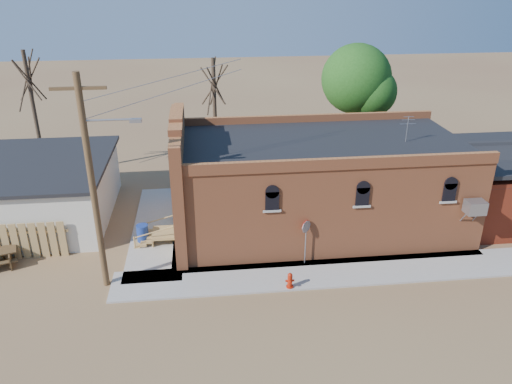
{
  "coord_description": "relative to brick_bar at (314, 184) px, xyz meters",
  "views": [
    {
      "loc": [
        -3.89,
        -17.2,
        12.32
      ],
      "look_at": [
        -1.38,
        4.73,
        2.4
      ],
      "focal_mm": 35.0,
      "sensor_mm": 36.0,
      "label": 1
    }
  ],
  "objects": [
    {
      "name": "sidewalk_west",
      "position": [
        -7.94,
        0.51,
        -2.3
      ],
      "size": [
        2.6,
        10.0,
        0.08
      ],
      "primitive_type": "cube",
      "color": "#9E9991",
      "rests_on": "ground"
    },
    {
      "name": "tree_leafy",
      "position": [
        4.36,
        8.01,
        3.59
      ],
      "size": [
        4.4,
        4.4,
        8.15
      ],
      "color": "#423326",
      "rests_on": "ground"
    },
    {
      "name": "stop_sign",
      "position": [
        -1.13,
        -3.69,
        -0.6
      ],
      "size": [
        0.46,
        0.44,
        2.16
      ],
      "rotation": [
        0.0,
        0.0,
        0.31
      ],
      "color": "gray",
      "rests_on": "sidewalk_south"
    },
    {
      "name": "brick_bar",
      "position": [
        0.0,
        0.0,
        0.0
      ],
      "size": [
        16.4,
        7.97,
        6.3
      ],
      "color": "#C6683C",
      "rests_on": "ground"
    },
    {
      "name": "utility_pole",
      "position": [
        -9.79,
        -4.29,
        2.43
      ],
      "size": [
        3.12,
        0.26,
        9.0
      ],
      "color": "#432F1B",
      "rests_on": "ground"
    },
    {
      "name": "tree_bare_near",
      "position": [
        -4.64,
        7.51,
        3.62
      ],
      "size": [
        2.8,
        2.8,
        7.65
      ],
      "color": "#423326",
      "rests_on": "ground"
    },
    {
      "name": "ground",
      "position": [
        -1.64,
        -5.49,
        -2.34
      ],
      "size": [
        120.0,
        120.0,
        0.0
      ],
      "primitive_type": "plane",
      "color": "brown",
      "rests_on": "ground"
    },
    {
      "name": "trash_barrel",
      "position": [
        -8.6,
        -0.87,
        -1.82
      ],
      "size": [
        0.59,
        0.59,
        0.88
      ],
      "primitive_type": "cylinder",
      "rotation": [
        0.0,
        0.0,
        -0.02
      ],
      "color": "navy",
      "rests_on": "sidewalk_west"
    },
    {
      "name": "fire_hydrant",
      "position": [
        -2.14,
        -5.5,
        -1.92
      ],
      "size": [
        0.38,
        0.34,
        0.69
      ],
      "rotation": [
        0.0,
        0.0,
        -0.02
      ],
      "color": "#A71D09",
      "rests_on": "sidewalk_south"
    },
    {
      "name": "tree_bare_far",
      "position": [
        -15.64,
        8.51,
        4.02
      ],
      "size": [
        2.8,
        2.8,
        8.16
      ],
      "color": "#423326",
      "rests_on": "ground"
    },
    {
      "name": "wood_fence",
      "position": [
        -14.44,
        -1.69,
        -1.44
      ],
      "size": [
        5.2,
        0.1,
        1.8
      ],
      "primitive_type": null,
      "color": "tan",
      "rests_on": "ground"
    },
    {
      "name": "sidewalk_south",
      "position": [
        -0.14,
        -4.59,
        -2.3
      ],
      "size": [
        19.0,
        2.2,
        0.08
      ],
      "primitive_type": "cube",
      "color": "#9E9991",
      "rests_on": "ground"
    },
    {
      "name": "red_shed",
      "position": [
        9.86,
        0.01,
        -0.07
      ],
      "size": [
        5.4,
        6.4,
        4.3
      ],
      "color": "#5F1F10",
      "rests_on": "ground"
    }
  ]
}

